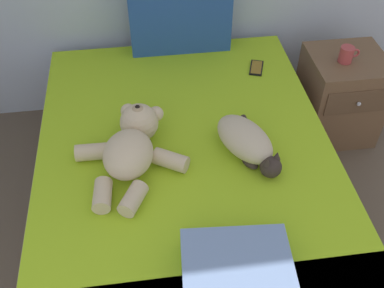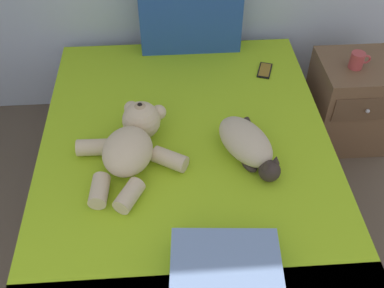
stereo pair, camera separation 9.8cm
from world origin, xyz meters
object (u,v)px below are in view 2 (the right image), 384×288
(bed, at_px, (187,185))
(cat, at_px, (248,144))
(patterned_cushion, at_px, (191,11))
(nightstand, at_px, (349,102))
(throw_pillow, at_px, (225,269))
(mug, at_px, (357,60))
(teddy_bear, at_px, (132,143))
(cell_phone, at_px, (265,70))

(bed, relative_size, cat, 4.44)
(bed, relative_size, patterned_cushion, 3.29)
(cat, height_order, nightstand, cat)
(patterned_cushion, xyz_separation_m, throw_pillow, (0.02, -1.57, -0.20))
(nightstand, distance_m, mug, 0.33)
(bed, xyz_separation_m, patterned_cushion, (0.08, 0.88, 0.52))
(teddy_bear, relative_size, mug, 5.20)
(patterned_cushion, xyz_separation_m, mug, (0.92, -0.33, -0.16))
(bed, bearing_deg, nightstand, 28.94)
(cell_phone, bearing_deg, cat, -107.54)
(cat, xyz_separation_m, cell_phone, (0.21, 0.67, -0.07))
(cell_phone, bearing_deg, bed, -129.04)
(nightstand, bearing_deg, cell_phone, 177.17)
(teddy_bear, relative_size, cell_phone, 3.82)
(patterned_cushion, height_order, cat, patterned_cushion)
(cat, distance_m, throw_pillow, 0.65)
(bed, bearing_deg, cat, -12.31)
(patterned_cushion, bearing_deg, mug, -19.76)
(cell_phone, relative_size, throw_pillow, 0.41)
(cat, bearing_deg, nightstand, 39.87)
(bed, bearing_deg, cell_phone, 50.96)
(patterned_cushion, xyz_separation_m, cell_phone, (0.41, -0.28, -0.25))
(throw_pillow, bearing_deg, mug, 53.90)
(throw_pillow, bearing_deg, cat, 73.88)
(bed, distance_m, mug, 1.20)
(cell_phone, distance_m, throw_pillow, 1.35)
(cat, relative_size, throw_pillow, 1.11)
(cat, distance_m, teddy_bear, 0.54)
(bed, bearing_deg, mug, 28.84)
(teddy_bear, distance_m, mug, 1.39)
(teddy_bear, height_order, cell_phone, teddy_bear)
(throw_pillow, relative_size, mug, 3.33)
(teddy_bear, bearing_deg, throw_pillow, -61.53)
(teddy_bear, height_order, throw_pillow, teddy_bear)
(patterned_cushion, distance_m, cell_phone, 0.56)
(cat, distance_m, mug, 0.95)
(cat, bearing_deg, bed, 167.69)
(cat, relative_size, nightstand, 0.78)
(bed, relative_size, throw_pillow, 4.91)
(mug, bearing_deg, patterned_cushion, 160.24)
(patterned_cushion, bearing_deg, nightstand, -17.50)
(bed, distance_m, cell_phone, 0.83)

